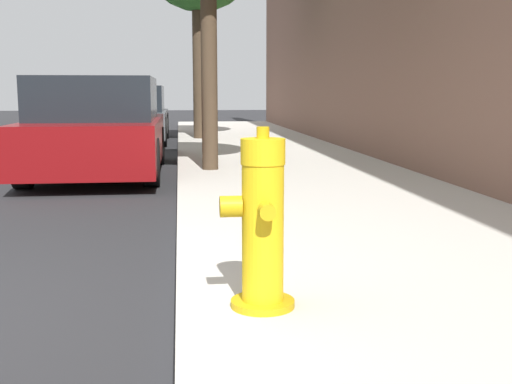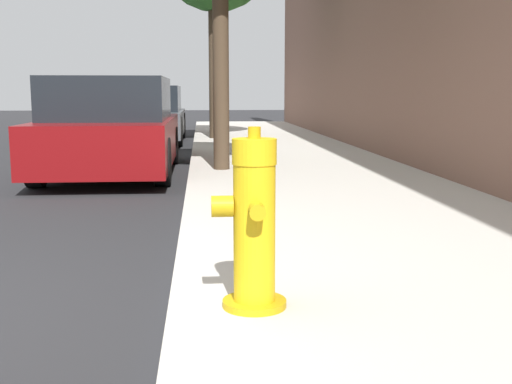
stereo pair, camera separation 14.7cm
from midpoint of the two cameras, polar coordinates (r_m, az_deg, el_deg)
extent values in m
cube|color=beige|center=(3.77, 18.90, -9.29)|extent=(3.18, 40.00, 0.16)
cylinder|color=#C39C11|center=(3.26, 1.17, -9.85)|extent=(0.32, 0.32, 0.04)
cylinder|color=yellow|center=(3.17, 1.19, -3.68)|extent=(0.21, 0.21, 0.68)
cylinder|color=yellow|center=(3.10, 1.22, 3.63)|extent=(0.22, 0.22, 0.12)
cylinder|color=#C39C11|center=(3.10, 1.22, 5.30)|extent=(0.06, 0.06, 0.06)
cylinder|color=#C39C11|center=(2.99, 1.50, -1.74)|extent=(0.08, 0.09, 0.08)
cylinder|color=#C39C11|center=(3.28, 0.93, -0.79)|extent=(0.08, 0.09, 0.08)
cylinder|color=#C39C11|center=(3.13, -1.67, -1.28)|extent=(0.11, 0.10, 0.10)
cube|color=maroon|center=(9.79, -12.18, 4.48)|extent=(1.78, 4.23, 0.65)
cube|color=black|center=(9.59, -12.43, 8.14)|extent=(1.63, 2.32, 0.60)
cylinder|color=black|center=(11.22, -15.42, 3.96)|extent=(0.20, 0.64, 0.64)
cylinder|color=black|center=(11.04, -7.12, 4.14)|extent=(0.20, 0.64, 0.64)
cylinder|color=black|center=(8.67, -18.54, 2.45)|extent=(0.20, 0.64, 0.64)
cylinder|color=black|center=(8.43, -7.80, 2.66)|extent=(0.20, 0.64, 0.64)
cube|color=#4C5156|center=(15.88, -9.52, 6.08)|extent=(1.81, 4.18, 0.58)
cube|color=black|center=(15.69, -9.62, 8.19)|extent=(1.66, 2.30, 0.60)
cylinder|color=black|center=(17.25, -11.90, 5.77)|extent=(0.20, 0.67, 0.67)
cylinder|color=black|center=(17.13, -6.40, 5.89)|extent=(0.20, 0.67, 0.67)
cylinder|color=black|center=(14.69, -13.12, 5.22)|extent=(0.20, 0.67, 0.67)
cylinder|color=black|center=(14.55, -6.66, 5.35)|extent=(0.20, 0.67, 0.67)
cylinder|color=#423323|center=(8.89, -2.67, 11.29)|extent=(0.22, 0.22, 2.87)
cylinder|color=#423323|center=(15.00, -3.24, 11.19)|extent=(0.36, 0.36, 3.33)
camera|label=1|loc=(0.07, -89.03, 0.15)|focal=45.00mm
camera|label=2|loc=(0.07, 90.97, -0.15)|focal=45.00mm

